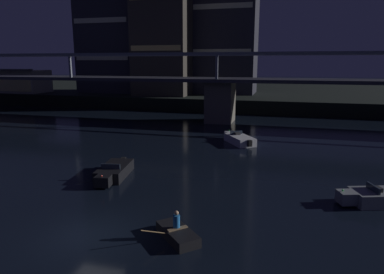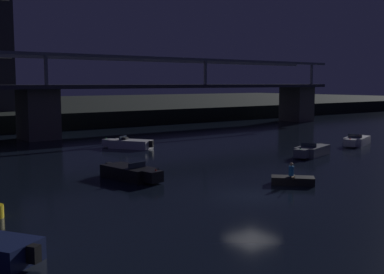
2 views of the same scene
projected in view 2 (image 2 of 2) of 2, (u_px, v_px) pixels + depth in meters
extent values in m
plane|color=black|center=(252.00, 196.00, 26.70)|extent=(400.00, 400.00, 0.00)
cube|color=#605B51|center=(38.00, 114.00, 53.44)|extent=(3.60, 4.40, 5.55)
cube|color=#605B51|center=(297.00, 104.00, 78.76)|extent=(3.60, 4.40, 5.55)
cube|color=#33333D|center=(37.00, 87.00, 53.11)|extent=(91.09, 6.40, 0.45)
cube|color=slate|center=(45.00, 54.00, 50.42)|extent=(91.09, 0.36, 0.36)
cube|color=slate|center=(27.00, 56.00, 55.03)|extent=(91.09, 0.36, 0.36)
cube|color=slate|center=(46.00, 70.00, 50.60)|extent=(0.30, 0.30, 3.20)
cube|color=slate|center=(205.00, 72.00, 63.25)|extent=(0.30, 0.30, 3.20)
cube|color=slate|center=(312.00, 74.00, 75.91)|extent=(0.30, 0.30, 3.20)
cube|color=gray|center=(312.00, 151.00, 41.70)|extent=(4.28, 2.93, 0.80)
cube|color=gray|center=(301.00, 153.00, 39.74)|extent=(1.16, 1.22, 0.70)
cube|color=#283342|center=(309.00, 145.00, 40.95)|extent=(0.51, 1.31, 0.36)
cube|color=#262628|center=(310.00, 145.00, 41.15)|extent=(0.55, 0.66, 0.24)
cube|color=black|center=(321.00, 147.00, 43.44)|extent=(0.45, 0.45, 0.60)
sphere|color=#33D84C|center=(300.00, 149.00, 39.49)|extent=(0.12, 0.12, 0.12)
cube|color=black|center=(34.00, 254.00, 16.27)|extent=(0.50, 0.50, 0.60)
cube|color=black|center=(129.00, 172.00, 31.60)|extent=(2.40, 4.15, 0.80)
cube|color=black|center=(153.00, 177.00, 29.93)|extent=(1.12, 1.05, 0.70)
cube|color=#283342|center=(137.00, 165.00, 30.95)|extent=(1.35, 0.31, 0.36)
cube|color=#262628|center=(135.00, 166.00, 31.13)|extent=(0.62, 0.48, 0.24)
cube|color=black|center=(109.00, 167.00, 33.08)|extent=(0.41, 0.41, 0.60)
sphere|color=red|center=(156.00, 170.00, 29.71)|extent=(0.12, 0.12, 0.12)
cube|color=silver|center=(131.00, 144.00, 46.18)|extent=(3.66, 4.25, 0.80)
cube|color=silver|center=(109.00, 143.00, 46.99)|extent=(1.32, 1.30, 0.70)
cube|color=#283342|center=(123.00, 138.00, 46.40)|extent=(1.18, 0.83, 0.36)
cube|color=#262628|center=(125.00, 138.00, 46.33)|extent=(0.69, 0.64, 0.24)
cube|color=black|center=(151.00, 144.00, 45.45)|extent=(0.50, 0.50, 0.60)
sphere|color=#33D84C|center=(106.00, 138.00, 47.02)|extent=(0.12, 0.12, 0.12)
cube|color=silver|center=(357.00, 141.00, 48.76)|extent=(4.29, 3.05, 0.80)
cube|color=silver|center=(351.00, 143.00, 46.75)|extent=(1.19, 1.24, 0.70)
cube|color=#283342|center=(355.00, 136.00, 47.98)|extent=(0.56, 1.30, 0.36)
cube|color=#262628|center=(356.00, 136.00, 48.20)|extent=(0.57, 0.66, 0.24)
cube|color=black|center=(362.00, 138.00, 50.55)|extent=(0.46, 0.46, 0.60)
sphere|color=red|center=(350.00, 139.00, 46.49)|extent=(0.12, 0.12, 0.12)
cube|color=black|center=(293.00, 180.00, 29.77)|extent=(2.59, 2.64, 0.48)
cube|color=#7F6647|center=(293.00, 176.00, 29.74)|extent=(0.85, 0.83, 0.06)
cylinder|color=#1E66B2|center=(291.00, 171.00, 29.72)|extent=(0.32, 0.32, 0.60)
sphere|color=tan|center=(291.00, 164.00, 29.68)|extent=(0.22, 0.22, 0.22)
cylinder|color=olive|center=(294.00, 178.00, 28.71)|extent=(1.13, 1.09, 0.59)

